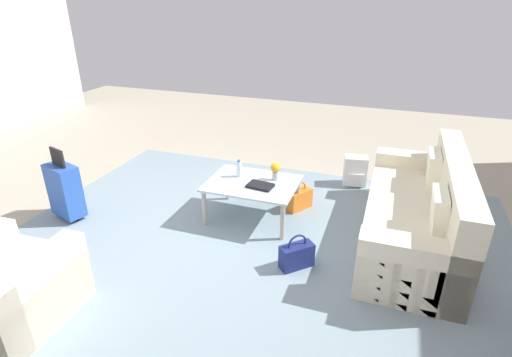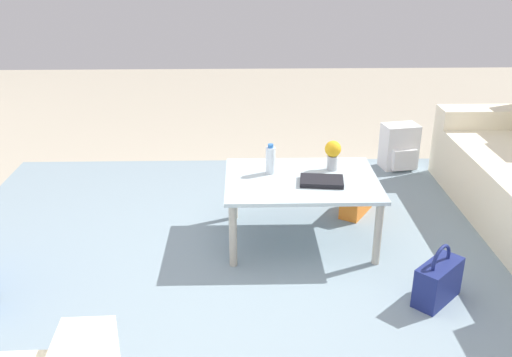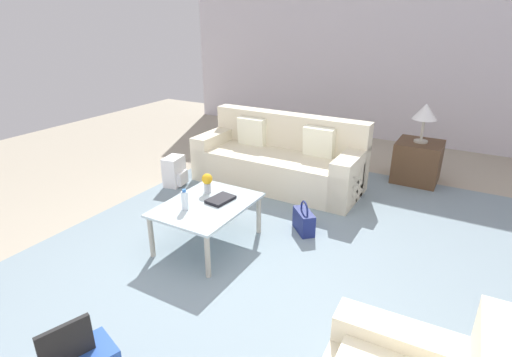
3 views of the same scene
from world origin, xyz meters
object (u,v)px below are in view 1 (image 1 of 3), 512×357
object	(u,v)px
suitcase_blue	(65,190)
handbag_navy	(297,255)
coffee_table_book	(260,186)
backpack_white	(355,171)
water_bottle	(239,169)
coffee_table	(252,187)
handbag_orange	(299,199)
couch	(422,216)
flower_vase	(275,170)

from	to	relation	value
suitcase_blue	handbag_navy	world-z (taller)	suitcase_blue
coffee_table_book	backpack_white	xyz separation A→B (m)	(-0.88, -1.37, -0.27)
water_bottle	coffee_table	bearing A→B (deg)	153.43
coffee_table	suitcase_blue	distance (m)	2.12
backpack_white	coffee_table	bearing A→B (deg)	52.16
water_bottle	backpack_white	world-z (taller)	water_bottle
water_bottle	suitcase_blue	size ratio (longest dim) A/B	0.24
handbag_navy	handbag_orange	distance (m)	1.14
couch	coffee_table_book	distance (m)	1.69
coffee_table_book	handbag_orange	bearing A→B (deg)	-118.96
coffee_table	handbag_orange	bearing A→B (deg)	-139.73
coffee_table_book	flower_vase	world-z (taller)	flower_vase
coffee_table	backpack_white	xyz separation A→B (m)	(-1.00, -1.29, -0.20)
coffee_table_book	suitcase_blue	bearing A→B (deg)	23.11
handbag_navy	handbag_orange	world-z (taller)	same
couch	water_bottle	world-z (taller)	couch
handbag_navy	backpack_white	world-z (taller)	backpack_white
couch	handbag_orange	size ratio (longest dim) A/B	6.21
handbag_orange	backpack_white	xyz separation A→B (m)	(-0.55, -0.90, 0.06)
couch	backpack_white	bearing A→B (deg)	-56.28
coffee_table	flower_vase	size ratio (longest dim) A/B	4.86
water_bottle	handbag_navy	size ratio (longest dim) A/B	0.57
coffee_table_book	couch	bearing A→B (deg)	-167.06
coffee_table	backpack_white	size ratio (longest dim) A/B	2.49
couch	backpack_white	size ratio (longest dim) A/B	5.56
suitcase_blue	backpack_white	world-z (taller)	suitcase_blue
handbag_orange	backpack_white	size ratio (longest dim) A/B	0.89
flower_vase	handbag_navy	xyz separation A→B (m)	(-0.48, 0.88, -0.45)
water_bottle	handbag_orange	world-z (taller)	water_bottle
coffee_table_book	suitcase_blue	distance (m)	2.21
water_bottle	handbag_orange	size ratio (longest dim) A/B	0.57
water_bottle	handbag_navy	distance (m)	1.30
handbag_navy	coffee_table_book	bearing A→B (deg)	-48.02
coffee_table	flower_vase	xyz separation A→B (m)	(-0.22, -0.15, 0.18)
coffee_table_book	handbag_orange	xyz separation A→B (m)	(-0.34, -0.47, -0.34)
handbag_navy	backpack_white	size ratio (longest dim) A/B	0.89
couch	handbag_navy	bearing A→B (deg)	37.25
handbag_orange	backpack_white	distance (m)	1.06
suitcase_blue	backpack_white	size ratio (longest dim) A/B	2.12
coffee_table_book	suitcase_blue	xyz separation A→B (m)	(2.12, 0.62, -0.11)
coffee_table	handbag_orange	distance (m)	0.65
suitcase_blue	water_bottle	bearing A→B (deg)	-156.04
coffee_table	handbag_navy	size ratio (longest dim) A/B	2.78
couch	handbag_orange	bearing A→B (deg)	-12.05
suitcase_blue	handbag_orange	bearing A→B (deg)	-156.14
coffee_table_book	handbag_navy	distance (m)	0.94
handbag_navy	water_bottle	bearing A→B (deg)	-42.53
coffee_table	flower_vase	distance (m)	0.32
couch	backpack_white	world-z (taller)	couch
coffee_table	water_bottle	xyz separation A→B (m)	(0.20, -0.10, 0.15)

